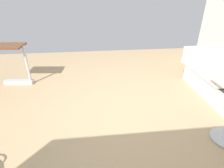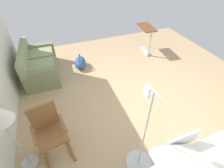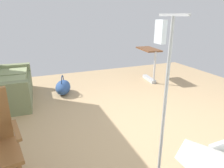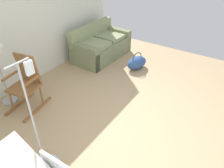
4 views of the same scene
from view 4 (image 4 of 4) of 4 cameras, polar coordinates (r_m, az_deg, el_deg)
The scene contains 6 objects.
ground_plane at distance 3.84m, azimuth 5.81°, elevation -11.08°, with size 6.90×6.90×0.00m, color tan.
back_wall at distance 4.79m, azimuth -23.90°, elevation 14.72°, with size 5.72×0.10×2.70m, color silver.
couch at distance 5.89m, azimuth -2.95°, elevation 9.87°, with size 1.62×0.90×0.85m.
rocking_chair at distance 4.26m, azimuth -21.61°, elevation 0.16°, with size 0.83×0.60×1.05m.
duffel_bag at distance 5.41m, azimuth 6.50°, elevation 5.58°, with size 0.63×0.47×0.43m.
iv_pole at distance 3.24m, azimuth -17.60°, elevation -17.56°, with size 0.44×0.44×1.69m.
Camera 4 is at (-2.46, -1.17, 2.70)m, focal length 34.85 mm.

